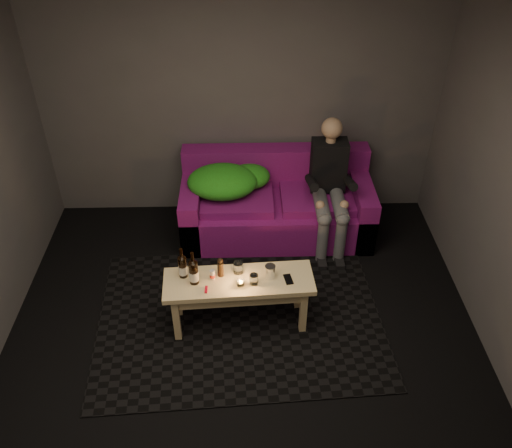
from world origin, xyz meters
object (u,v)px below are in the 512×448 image
(steel_cup, at_px, (270,272))
(beer_bottle_b, at_px, (194,272))
(person, at_px, (330,184))
(coffee_table, at_px, (239,288))
(beer_bottle_a, at_px, (183,266))
(sofa, at_px, (276,206))

(steel_cup, bearing_deg, beer_bottle_b, -175.68)
(person, height_order, coffee_table, person)
(beer_bottle_a, xyz_separation_m, steel_cup, (0.71, -0.03, -0.05))
(coffee_table, relative_size, beer_bottle_a, 4.33)
(coffee_table, height_order, beer_bottle_b, beer_bottle_b)
(person, bearing_deg, beer_bottle_a, -140.46)
(sofa, height_order, beer_bottle_a, sofa)
(beer_bottle_a, height_order, steel_cup, beer_bottle_a)
(sofa, xyz_separation_m, beer_bottle_a, (-0.84, -1.27, 0.31))
(sofa, distance_m, coffee_table, 1.38)
(beer_bottle_a, bearing_deg, coffee_table, -7.18)
(person, relative_size, beer_bottle_a, 4.43)
(coffee_table, distance_m, beer_bottle_a, 0.50)
(sofa, bearing_deg, beer_bottle_a, -123.50)
(coffee_table, bearing_deg, sofa, 73.79)
(sofa, xyz_separation_m, steel_cup, (-0.13, -1.30, 0.26))
(beer_bottle_b, height_order, steel_cup, beer_bottle_b)
(coffee_table, xyz_separation_m, beer_bottle_a, (-0.45, 0.06, 0.20))
(coffee_table, distance_m, steel_cup, 0.30)
(coffee_table, bearing_deg, steel_cup, 5.45)
(steel_cup, bearing_deg, person, 60.98)
(coffee_table, bearing_deg, beer_bottle_b, -176.48)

